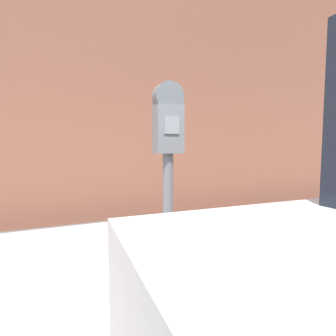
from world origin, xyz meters
TOP-DOWN VIEW (x-y plane):
  - sidewalk at (0.00, 2.20)m, footprint 24.00×2.80m
  - building_facade at (0.00, 4.32)m, footprint 24.00×0.30m
  - parking_meter at (0.30, 1.35)m, footprint 0.21×0.13m

SIDE VIEW (x-z plane):
  - sidewalk at x=0.00m, z-range 0.00..0.14m
  - parking_meter at x=0.30m, z-range 0.42..2.00m
  - building_facade at x=0.00m, z-range 0.00..5.88m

